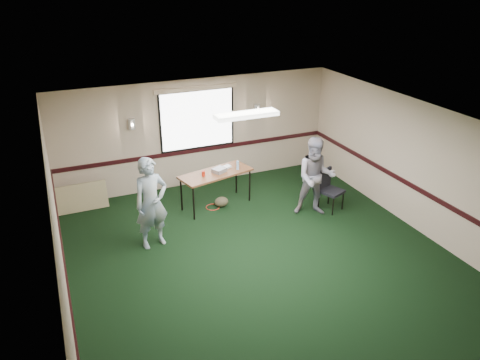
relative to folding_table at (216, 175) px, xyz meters
name	(u,v)px	position (x,y,z in m)	size (l,w,h in m)	color
ground	(267,264)	(0.04, -2.62, -0.78)	(8.00, 8.00, 0.00)	black
room_shell	(225,149)	(0.04, -0.50, 0.80)	(8.00, 8.02, 8.00)	#C4A48D
folding_table	(216,175)	(0.00, 0.00, 0.00)	(1.79, 1.04, 0.84)	#5C2C1A
projector	(219,170)	(0.08, -0.01, 0.11)	(0.28, 0.24, 0.09)	gray
game_console	(227,167)	(0.34, 0.16, 0.08)	(0.18, 0.14, 0.05)	white
red_cup	(203,174)	(-0.32, -0.08, 0.12)	(0.08, 0.08, 0.12)	#AF1F0B
water_bottle	(238,165)	(0.53, -0.03, 0.16)	(0.06, 0.06, 0.21)	#8FBBEB
duffel_bag	(221,202)	(0.09, -0.10, -0.66)	(0.33, 0.25, 0.23)	#3F3924
cable_coil	(213,207)	(-0.12, -0.07, -0.77)	(0.32, 0.32, 0.02)	red
folded_table	(79,198)	(-2.96, 0.98, -0.46)	(1.25, 0.05, 0.64)	tan
conference_chair	(328,186)	(2.31, -1.13, -0.22)	(0.61, 0.62, 0.95)	black
person_left	(151,203)	(-1.74, -1.10, 0.16)	(0.68, 0.45, 1.87)	#446797
person_right	(316,177)	(1.89, -1.22, 0.12)	(0.87, 0.68, 1.80)	#6F80AC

